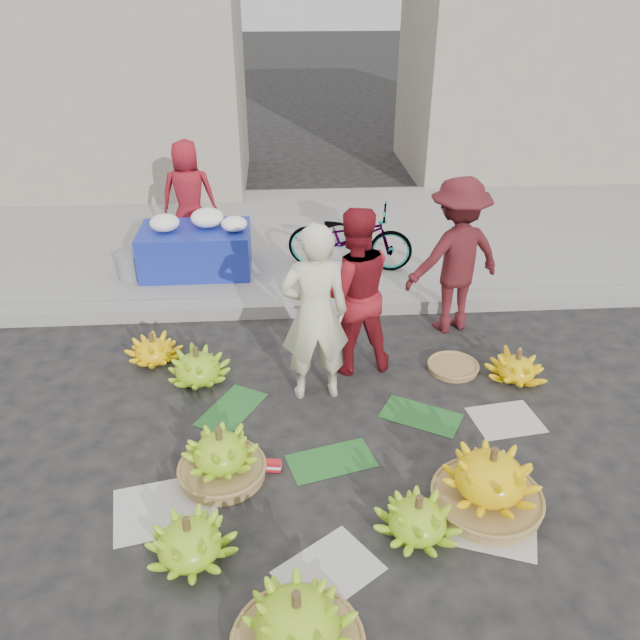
{
  "coord_description": "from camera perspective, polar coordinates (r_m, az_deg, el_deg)",
  "views": [
    {
      "loc": [
        -0.44,
        -3.83,
        3.27
      ],
      "look_at": [
        -0.12,
        0.77,
        0.7
      ],
      "focal_mm": 35.0,
      "sensor_mm": 36.0,
      "label": 1
    }
  ],
  "objects": [
    {
      "name": "ground",
      "position": [
        5.06,
        2.0,
        -11.2
      ],
      "size": [
        80.0,
        80.0,
        0.0
      ],
      "primitive_type": "plane",
      "color": "black",
      "rests_on": "ground"
    },
    {
      "name": "curb",
      "position": [
        6.84,
        0.19,
        1.29
      ],
      "size": [
        40.0,
        0.25,
        0.15
      ],
      "primitive_type": "cube",
      "color": "gray",
      "rests_on": "ground"
    },
    {
      "name": "sidewalk",
      "position": [
        8.75,
        -0.8,
        7.63
      ],
      "size": [
        40.0,
        4.0,
        0.12
      ],
      "primitive_type": "cube",
      "color": "gray",
      "rests_on": "ground"
    },
    {
      "name": "building_left",
      "position": [
        11.66,
        -23.28,
        20.76
      ],
      "size": [
        6.0,
        3.0,
        4.0
      ],
      "primitive_type": "cube",
      "color": "gray",
      "rests_on": "sidewalk"
    },
    {
      "name": "building_right",
      "position": [
        12.56,
        21.11,
        23.93
      ],
      "size": [
        5.0,
        3.0,
        5.0
      ],
      "primitive_type": "cube",
      "color": "gray",
      "rests_on": "sidewalk"
    },
    {
      "name": "newspaper_scatter",
      "position": [
        4.48,
        3.07,
        -17.79
      ],
      "size": [
        3.2,
        1.8,
        0.0
      ],
      "primitive_type": null,
      "color": "beige",
      "rests_on": "ground"
    },
    {
      "name": "banana_leaves",
      "position": [
        5.2,
        0.67,
        -9.8
      ],
      "size": [
        2.0,
        1.0,
        0.0
      ],
      "primitive_type": null,
      "color": "#1C5622",
      "rests_on": "ground"
    },
    {
      "name": "banana_bunch_0",
      "position": [
        4.71,
        -9.05,
        -12.2
      ],
      "size": [
        0.72,
        0.72,
        0.44
      ],
      "rotation": [
        0.0,
        0.0,
        0.39
      ],
      "color": "olive",
      "rests_on": "ground"
    },
    {
      "name": "banana_bunch_1",
      "position": [
        4.23,
        -11.9,
        -19.21
      ],
      "size": [
        0.69,
        0.69,
        0.35
      ],
      "rotation": [
        0.0,
        0.0,
        0.27
      ],
      "color": "#72B219",
      "rests_on": "ground"
    },
    {
      "name": "banana_bunch_2",
      "position": [
        3.72,
        -2.11,
        -26.25
      ],
      "size": [
        0.85,
        0.85,
        0.49
      ],
      "rotation": [
        0.0,
        0.0,
        -0.42
      ],
      "color": "olive",
      "rests_on": "ground"
    },
    {
      "name": "banana_bunch_3",
      "position": [
        4.33,
        8.9,
        -17.5
      ],
      "size": [
        0.69,
        0.69,
        0.34
      ],
      "rotation": [
        0.0,
        0.0,
        0.39
      ],
      "color": "#72B219",
      "rests_on": "ground"
    },
    {
      "name": "banana_bunch_4",
      "position": [
        4.57,
        15.25,
        -13.98
      ],
      "size": [
        0.85,
        0.85,
        0.5
      ],
      "rotation": [
        0.0,
        0.0,
        0.32
      ],
      "color": "olive",
      "rests_on": "ground"
    },
    {
      "name": "banana_bunch_5",
      "position": [
        5.96,
        17.54,
        -4.15
      ],
      "size": [
        0.49,
        0.49,
        0.31
      ],
      "rotation": [
        0.0,
        0.0,
        -0.04
      ],
      "color": "yellow",
      "rests_on": "ground"
    },
    {
      "name": "banana_bunch_6",
      "position": [
        5.76,
        -11.15,
        -4.22
      ],
      "size": [
        0.59,
        0.59,
        0.36
      ],
      "rotation": [
        0.0,
        0.0,
        0.04
      ],
      "color": "#72B219",
      "rests_on": "ground"
    },
    {
      "name": "banana_bunch_7",
      "position": [
        6.15,
        -15.0,
        -2.65
      ],
      "size": [
        0.59,
        0.59,
        0.31
      ],
      "rotation": [
        0.0,
        0.0,
        -0.28
      ],
      "color": "yellow",
      "rests_on": "ground"
    },
    {
      "name": "basket_spare",
      "position": [
        6.01,
        12.06,
        -4.25
      ],
      "size": [
        0.59,
        0.59,
        0.05
      ],
      "primitive_type": "cylinder",
      "rotation": [
        0.0,
        0.0,
        -0.36
      ],
      "color": "olive",
      "rests_on": "ground"
    },
    {
      "name": "incense_stack",
      "position": [
        4.81,
        -4.77,
        -13.13
      ],
      "size": [
        0.2,
        0.09,
        0.08
      ],
      "primitive_type": "cube",
      "rotation": [
        0.0,
        0.0,
        -0.13
      ],
      "color": "red",
      "rests_on": "ground"
    },
    {
      "name": "vendor_cream",
      "position": [
        5.16,
        -0.5,
        0.52
      ],
      "size": [
        0.62,
        0.44,
        1.6
      ],
      "primitive_type": "imported",
      "rotation": [
        0.0,
        0.0,
        3.23
      ],
      "color": "beige",
      "rests_on": "ground"
    },
    {
      "name": "vendor_red",
      "position": [
        5.58,
        3.0,
        2.63
      ],
      "size": [
        0.84,
        0.7,
        1.57
      ],
      "primitive_type": "imported",
      "rotation": [
        0.0,
        0.0,
        3.29
      ],
      "color": "maroon",
      "rests_on": "ground"
    },
    {
      "name": "man_striped",
      "position": [
        6.38,
        12.29,
        5.69
      ],
      "size": [
        1.17,
        0.89,
        1.6
      ],
      "primitive_type": "imported",
      "rotation": [
        0.0,
        0.0,
        3.45
      ],
      "color": "maroon",
      "rests_on": "ground"
    },
    {
      "name": "flower_table",
      "position": [
        7.59,
        -11.23,
        6.58
      ],
      "size": [
        1.28,
        0.8,
        0.74
      ],
      "rotation": [
        0.0,
        0.0,
        0.0
      ],
      "color": "navy",
      "rests_on": "sidewalk"
    },
    {
      "name": "grey_bucket",
      "position": [
        7.63,
        -17.07,
        4.69
      ],
      "size": [
        0.27,
        0.27,
        0.31
      ],
      "primitive_type": "cylinder",
      "color": "slate",
      "rests_on": "sidewalk"
    },
    {
      "name": "flower_vendor",
      "position": [
        8.21,
        -11.92,
        11.1
      ],
      "size": [
        0.69,
        0.47,
        1.38
      ],
      "primitive_type": "imported",
      "rotation": [
        0.0,
        0.0,
        3.18
      ],
      "color": "maroon",
      "rests_on": "sidewalk"
    },
    {
      "name": "bicycle",
      "position": [
        7.51,
        2.75,
        7.58
      ],
      "size": [
        0.83,
        1.57,
        0.79
      ],
      "primitive_type": "imported",
      "rotation": [
        0.0,
        0.0,
        1.36
      ],
      "color": "gray",
      "rests_on": "sidewalk"
    }
  ]
}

